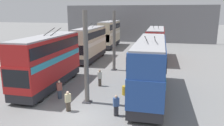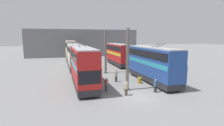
{
  "view_description": "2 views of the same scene",
  "coord_description": "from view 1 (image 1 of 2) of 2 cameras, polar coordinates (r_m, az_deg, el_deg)",
  "views": [
    {
      "loc": [
        -13.24,
        -5.69,
        7.31
      ],
      "look_at": [
        8.17,
        -0.85,
        2.1
      ],
      "focal_mm": 35.0,
      "sensor_mm": 36.0,
      "label": 1
    },
    {
      "loc": [
        -16.45,
        7.59,
        6.37
      ],
      "look_at": [
        8.49,
        0.19,
        2.47
      ],
      "focal_mm": 28.0,
      "sensor_mm": 36.0,
      "label": 2
    }
  ],
  "objects": [
    {
      "name": "bus_left_far",
      "position": [
        34.22,
        11.3,
        5.44
      ],
      "size": [
        10.74,
        2.54,
        5.45
      ],
      "color": "black",
      "rests_on": "ground_plane"
    },
    {
      "name": "support_column_far",
      "position": [
        27.24,
        0.56,
        5.46
      ],
      "size": [
        0.67,
        0.67,
        7.4
      ],
      "color": "#605B56",
      "rests_on": "ground_plane"
    },
    {
      "name": "bus_left_near",
      "position": [
        19.23,
        9.93,
        -0.39
      ],
      "size": [
        11.47,
        2.54,
        5.56
      ],
      "color": "black",
      "rests_on": "ground_plane"
    },
    {
      "name": "bus_right_far",
      "position": [
        45.88,
        -0.62,
        7.98
      ],
      "size": [
        10.12,
        2.54,
        5.95
      ],
      "color": "black",
      "rests_on": "ground_plane"
    },
    {
      "name": "support_column_near",
      "position": [
        17.31,
        -6.77,
        0.79
      ],
      "size": [
        0.67,
        0.67,
        7.4
      ],
      "color": "#605B56",
      "rests_on": "ground_plane"
    },
    {
      "name": "bus_right_near",
      "position": [
        21.91,
        -16.38,
        1.12
      ],
      "size": [
        9.97,
        2.54,
        5.68
      ],
      "color": "black",
      "rests_on": "ground_plane"
    },
    {
      "name": "person_by_right_row",
      "position": [
        19.25,
        -13.57,
        -6.66
      ],
      "size": [
        0.47,
        0.47,
        1.62
      ],
      "rotation": [
        0.0,
        0.0,
        0.78
      ],
      "color": "#384251",
      "rests_on": "ground_plane"
    },
    {
      "name": "person_by_left_row",
      "position": [
        15.8,
        1.09,
        -10.9
      ],
      "size": [
        0.4,
        0.48,
        1.57
      ],
      "rotation": [
        0.0,
        0.0,
        0.47
      ],
      "color": "#2D2D33",
      "rests_on": "ground_plane"
    },
    {
      "name": "ground_plane",
      "position": [
        16.16,
        -9.65,
        -13.76
      ],
      "size": [
        240.0,
        240.0,
        0.0
      ],
      "primitive_type": "plane",
      "color": "slate"
    },
    {
      "name": "oil_drum",
      "position": [
        19.76,
        3.44,
        -7.15
      ],
      "size": [
        0.59,
        0.59,
        0.81
      ],
      "color": "#B28E23",
      "rests_on": "ground_plane"
    },
    {
      "name": "person_aisle_foreground",
      "position": [
        16.79,
        -11.42,
        -9.65
      ],
      "size": [
        0.47,
        0.46,
        1.58
      ],
      "rotation": [
        0.0,
        0.0,
        3.99
      ],
      "color": "#473D33",
      "rests_on": "ground_plane"
    },
    {
      "name": "depot_back_wall",
      "position": [
        53.77,
        6.75,
        10.11
      ],
      "size": [
        0.5,
        36.0,
        8.75
      ],
      "color": "slate",
      "rests_on": "ground_plane"
    },
    {
      "name": "person_aisle_midway",
      "position": [
        21.82,
        -3.21,
        -3.8
      ],
      "size": [
        0.39,
        0.48,
        1.68
      ],
      "rotation": [
        0.0,
        0.0,
        3.55
      ],
      "color": "#473D33",
      "rests_on": "ground_plane"
    },
    {
      "name": "bus_right_mid",
      "position": [
        33.53,
        -5.76,
        5.57
      ],
      "size": [
        9.63,
        2.54,
        5.56
      ],
      "color": "black",
      "rests_on": "ground_plane"
    }
  ]
}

